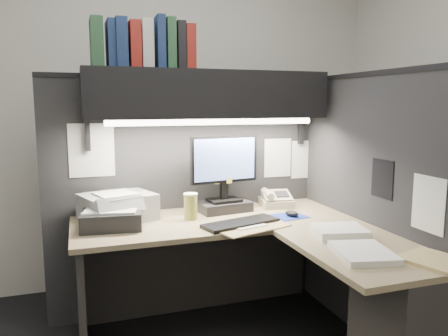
{
  "coord_description": "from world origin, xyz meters",
  "views": [
    {
      "loc": [
        -0.68,
        -1.98,
        1.44
      ],
      "look_at": [
        0.16,
        0.51,
        1.05
      ],
      "focal_mm": 35.0,
      "sensor_mm": 36.0,
      "label": 1
    }
  ],
  "objects_px": {
    "monitor": "(224,182)",
    "notebook_stack": "(112,219)",
    "printer": "(118,207)",
    "overhead_shelf": "(208,95)",
    "desk": "(302,291)",
    "keyboard": "(241,223)",
    "telephone": "(276,200)",
    "coffee_cup": "(191,207)"
  },
  "relations": [
    {
      "from": "coffee_cup",
      "to": "telephone",
      "type": "bearing_deg",
      "value": 12.87
    },
    {
      "from": "coffee_cup",
      "to": "keyboard",
      "type": "bearing_deg",
      "value": -41.79
    },
    {
      "from": "overhead_shelf",
      "to": "telephone",
      "type": "relative_size",
      "value": 7.04
    },
    {
      "from": "coffee_cup",
      "to": "printer",
      "type": "height_order",
      "value": "printer"
    },
    {
      "from": "desk",
      "to": "keyboard",
      "type": "bearing_deg",
      "value": 120.09
    },
    {
      "from": "telephone",
      "to": "coffee_cup",
      "type": "relative_size",
      "value": 1.43
    },
    {
      "from": "desk",
      "to": "overhead_shelf",
      "type": "xyz_separation_m",
      "value": [
        -0.3,
        0.75,
        1.06
      ]
    },
    {
      "from": "overhead_shelf",
      "to": "coffee_cup",
      "type": "relative_size",
      "value": 10.07
    },
    {
      "from": "desk",
      "to": "printer",
      "type": "distance_m",
      "value": 1.21
    },
    {
      "from": "notebook_stack",
      "to": "overhead_shelf",
      "type": "bearing_deg",
      "value": 16.54
    },
    {
      "from": "monitor",
      "to": "overhead_shelf",
      "type": "bearing_deg",
      "value": 153.27
    },
    {
      "from": "coffee_cup",
      "to": "notebook_stack",
      "type": "distance_m",
      "value": 0.48
    },
    {
      "from": "monitor",
      "to": "coffee_cup",
      "type": "bearing_deg",
      "value": -161.91
    },
    {
      "from": "monitor",
      "to": "printer",
      "type": "distance_m",
      "value": 0.7
    },
    {
      "from": "desk",
      "to": "keyboard",
      "type": "distance_m",
      "value": 0.52
    },
    {
      "from": "keyboard",
      "to": "telephone",
      "type": "height_order",
      "value": "telephone"
    },
    {
      "from": "monitor",
      "to": "notebook_stack",
      "type": "bearing_deg",
      "value": -175.69
    },
    {
      "from": "desk",
      "to": "overhead_shelf",
      "type": "relative_size",
      "value": 1.1
    },
    {
      "from": "printer",
      "to": "notebook_stack",
      "type": "bearing_deg",
      "value": -126.64
    },
    {
      "from": "desk",
      "to": "coffee_cup",
      "type": "bearing_deg",
      "value": 128.03
    },
    {
      "from": "overhead_shelf",
      "to": "desk",
      "type": "bearing_deg",
      "value": -68.21
    },
    {
      "from": "overhead_shelf",
      "to": "printer",
      "type": "distance_m",
      "value": 0.91
    },
    {
      "from": "desk",
      "to": "keyboard",
      "type": "relative_size",
      "value": 3.59
    },
    {
      "from": "monitor",
      "to": "notebook_stack",
      "type": "xyz_separation_m",
      "value": [
        -0.74,
        -0.15,
        -0.15
      ]
    },
    {
      "from": "printer",
      "to": "overhead_shelf",
      "type": "bearing_deg",
      "value": -17.76
    },
    {
      "from": "keyboard",
      "to": "printer",
      "type": "distance_m",
      "value": 0.77
    },
    {
      "from": "monitor",
      "to": "keyboard",
      "type": "relative_size",
      "value": 1.07
    },
    {
      "from": "desk",
      "to": "monitor",
      "type": "bearing_deg",
      "value": 105.55
    },
    {
      "from": "keyboard",
      "to": "telephone",
      "type": "relative_size",
      "value": 2.15
    },
    {
      "from": "telephone",
      "to": "keyboard",
      "type": "bearing_deg",
      "value": -127.15
    },
    {
      "from": "notebook_stack",
      "to": "printer",
      "type": "bearing_deg",
      "value": 73.26
    },
    {
      "from": "printer",
      "to": "telephone",
      "type": "bearing_deg",
      "value": -19.34
    },
    {
      "from": "monitor",
      "to": "telephone",
      "type": "distance_m",
      "value": 0.42
    },
    {
      "from": "desk",
      "to": "monitor",
      "type": "height_order",
      "value": "monitor"
    },
    {
      "from": "notebook_stack",
      "to": "desk",
      "type": "bearing_deg",
      "value": -30.85
    },
    {
      "from": "desk",
      "to": "overhead_shelf",
      "type": "distance_m",
      "value": 1.33
    },
    {
      "from": "printer",
      "to": "monitor",
      "type": "bearing_deg",
      "value": -21.0
    },
    {
      "from": "keyboard",
      "to": "telephone",
      "type": "distance_m",
      "value": 0.55
    },
    {
      "from": "keyboard",
      "to": "monitor",
      "type": "bearing_deg",
      "value": 72.52
    },
    {
      "from": "monitor",
      "to": "keyboard",
      "type": "height_order",
      "value": "monitor"
    },
    {
      "from": "coffee_cup",
      "to": "printer",
      "type": "distance_m",
      "value": 0.45
    },
    {
      "from": "monitor",
      "to": "telephone",
      "type": "relative_size",
      "value": 2.31
    }
  ]
}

